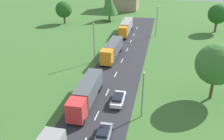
{
  "coord_description": "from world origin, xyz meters",
  "views": [
    {
      "loc": [
        8.5,
        1.3,
        21.42
      ],
      "look_at": [
        0.0,
        40.61,
        2.6
      ],
      "focal_mm": 39.15,
      "sensor_mm": 36.0,
      "label": 1
    }
  ],
  "objects_px": {
    "tree_elm": "(64,10)",
    "truck_fourth": "(126,27)",
    "lamppost_third": "(94,41)",
    "tree_pine": "(109,4)",
    "car_third": "(104,133)",
    "lamppost_fourth": "(157,20)",
    "tree_oak": "(217,64)",
    "lamppost_second": "(143,92)",
    "tree_maple": "(218,14)",
    "truck_third": "(112,49)",
    "truck_second": "(86,93)",
    "car_fourth": "(118,99)"
  },
  "relations": [
    {
      "from": "tree_elm",
      "to": "truck_fourth",
      "type": "bearing_deg",
      "value": -18.66
    },
    {
      "from": "lamppost_third",
      "to": "tree_pine",
      "type": "distance_m",
      "value": 38.79
    },
    {
      "from": "car_third",
      "to": "lamppost_fourth",
      "type": "height_order",
      "value": "lamppost_fourth"
    },
    {
      "from": "tree_oak",
      "to": "tree_pine",
      "type": "height_order",
      "value": "tree_oak"
    },
    {
      "from": "truck_fourth",
      "to": "tree_oak",
      "type": "bearing_deg",
      "value": -59.78
    },
    {
      "from": "lamppost_second",
      "to": "tree_maple",
      "type": "xyz_separation_m",
      "value": [
        17.68,
        48.81,
        1.48
      ]
    },
    {
      "from": "lamppost_second",
      "to": "lamppost_third",
      "type": "relative_size",
      "value": 0.83
    },
    {
      "from": "lamppost_fourth",
      "to": "tree_oak",
      "type": "height_order",
      "value": "tree_oak"
    },
    {
      "from": "truck_third",
      "to": "tree_elm",
      "type": "height_order",
      "value": "tree_elm"
    },
    {
      "from": "truck_second",
      "to": "tree_oak",
      "type": "distance_m",
      "value": 20.8
    },
    {
      "from": "car_fourth",
      "to": "tree_maple",
      "type": "distance_m",
      "value": 51.07
    },
    {
      "from": "tree_oak",
      "to": "lamppost_second",
      "type": "bearing_deg",
      "value": -144.58
    },
    {
      "from": "car_fourth",
      "to": "tree_maple",
      "type": "bearing_deg",
      "value": 64.76
    },
    {
      "from": "truck_second",
      "to": "lamppost_second",
      "type": "bearing_deg",
      "value": -10.15
    },
    {
      "from": "truck_fourth",
      "to": "tree_maple",
      "type": "distance_m",
      "value": 27.94
    },
    {
      "from": "car_fourth",
      "to": "tree_pine",
      "type": "distance_m",
      "value": 55.91
    },
    {
      "from": "car_third",
      "to": "lamppost_fourth",
      "type": "relative_size",
      "value": 0.45
    },
    {
      "from": "lamppost_fourth",
      "to": "tree_elm",
      "type": "xyz_separation_m",
      "value": [
        -31.83,
        8.39,
        -0.1
      ]
    },
    {
      "from": "tree_oak",
      "to": "truck_fourth",
      "type": "bearing_deg",
      "value": 120.22
    },
    {
      "from": "lamppost_second",
      "to": "tree_maple",
      "type": "distance_m",
      "value": 51.93
    },
    {
      "from": "car_fourth",
      "to": "lamppost_third",
      "type": "height_order",
      "value": "lamppost_third"
    },
    {
      "from": "lamppost_fourth",
      "to": "car_third",
      "type": "bearing_deg",
      "value": -95.16
    },
    {
      "from": "truck_third",
      "to": "lamppost_second",
      "type": "relative_size",
      "value": 1.65
    },
    {
      "from": "car_third",
      "to": "tree_pine",
      "type": "height_order",
      "value": "tree_pine"
    },
    {
      "from": "truck_second",
      "to": "lamppost_fourth",
      "type": "distance_m",
      "value": 40.12
    },
    {
      "from": "truck_third",
      "to": "tree_pine",
      "type": "distance_m",
      "value": 36.56
    },
    {
      "from": "lamppost_second",
      "to": "lamppost_third",
      "type": "height_order",
      "value": "lamppost_third"
    },
    {
      "from": "car_fourth",
      "to": "lamppost_second",
      "type": "distance_m",
      "value": 5.9
    },
    {
      "from": "lamppost_second",
      "to": "tree_maple",
      "type": "height_order",
      "value": "tree_maple"
    },
    {
      "from": "lamppost_third",
      "to": "tree_elm",
      "type": "xyz_separation_m",
      "value": [
        -19.55,
        30.62,
        -0.06
      ]
    },
    {
      "from": "truck_third",
      "to": "car_fourth",
      "type": "xyz_separation_m",
      "value": [
        5.0,
        -18.65,
        -1.29
      ]
    },
    {
      "from": "truck_fourth",
      "to": "tree_elm",
      "type": "distance_m",
      "value": 24.3
    },
    {
      "from": "truck_second",
      "to": "tree_elm",
      "type": "xyz_separation_m",
      "value": [
        -23.04,
        47.42,
        2.78
      ]
    },
    {
      "from": "car_fourth",
      "to": "lamppost_second",
      "type": "relative_size",
      "value": 0.62
    },
    {
      "from": "truck_second",
      "to": "tree_oak",
      "type": "height_order",
      "value": "tree_oak"
    },
    {
      "from": "lamppost_fourth",
      "to": "tree_pine",
      "type": "distance_m",
      "value": 23.9
    },
    {
      "from": "truck_second",
      "to": "tree_pine",
      "type": "xyz_separation_m",
      "value": [
        -8.77,
        55.22,
        3.72
      ]
    },
    {
      "from": "truck_fourth",
      "to": "lamppost_second",
      "type": "height_order",
      "value": "lamppost_second"
    },
    {
      "from": "tree_pine",
      "to": "tree_elm",
      "type": "height_order",
      "value": "tree_pine"
    },
    {
      "from": "truck_second",
      "to": "tree_elm",
      "type": "height_order",
      "value": "tree_elm"
    },
    {
      "from": "lamppost_third",
      "to": "lamppost_fourth",
      "type": "relative_size",
      "value": 0.99
    },
    {
      "from": "truck_third",
      "to": "tree_oak",
      "type": "height_order",
      "value": "tree_oak"
    },
    {
      "from": "truck_second",
      "to": "car_third",
      "type": "bearing_deg",
      "value": -57.67
    },
    {
      "from": "lamppost_third",
      "to": "tree_elm",
      "type": "height_order",
      "value": "lamppost_third"
    },
    {
      "from": "lamppost_fourth",
      "to": "tree_elm",
      "type": "distance_m",
      "value": 32.92
    },
    {
      "from": "lamppost_second",
      "to": "tree_pine",
      "type": "height_order",
      "value": "tree_pine"
    },
    {
      "from": "tree_pine",
      "to": "car_third",
      "type": "bearing_deg",
      "value": -77.91
    },
    {
      "from": "lamppost_fourth",
      "to": "truck_third",
      "type": "bearing_deg",
      "value": -114.99
    },
    {
      "from": "car_fourth",
      "to": "lamppost_fourth",
      "type": "bearing_deg",
      "value": 84.06
    },
    {
      "from": "truck_third",
      "to": "lamppost_third",
      "type": "bearing_deg",
      "value": -137.39
    }
  ]
}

